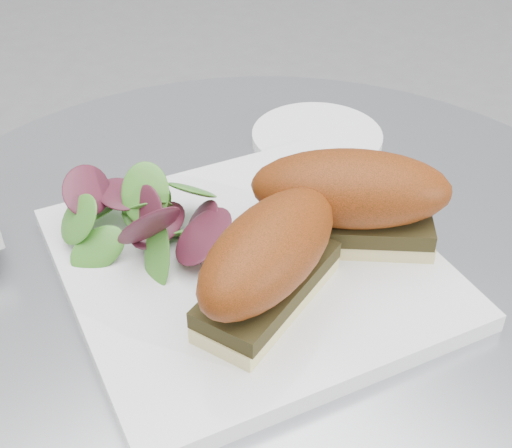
% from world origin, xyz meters
% --- Properties ---
extents(table, '(0.70, 0.70, 0.73)m').
position_xyz_m(table, '(0.00, 0.00, 0.49)').
color(table, '#ABAEB3').
rests_on(table, ground).
extents(plate, '(0.34, 0.34, 0.02)m').
position_xyz_m(plate, '(-0.02, 0.00, 0.74)').
color(plate, white).
rests_on(plate, table).
extents(sandwich_left, '(0.16, 0.11, 0.08)m').
position_xyz_m(sandwich_left, '(-0.04, -0.05, 0.79)').
color(sandwich_left, beige).
rests_on(sandwich_left, plate).
extents(sandwich_right, '(0.16, 0.16, 0.08)m').
position_xyz_m(sandwich_right, '(0.06, -0.03, 0.79)').
color(sandwich_right, beige).
rests_on(sandwich_right, plate).
extents(salad, '(0.12, 0.12, 0.05)m').
position_xyz_m(salad, '(-0.06, 0.09, 0.77)').
color(salad, '#529531').
rests_on(salad, plate).
extents(saucer, '(0.14, 0.14, 0.01)m').
position_xyz_m(saucer, '(0.16, 0.11, 0.74)').
color(saucer, white).
rests_on(saucer, table).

